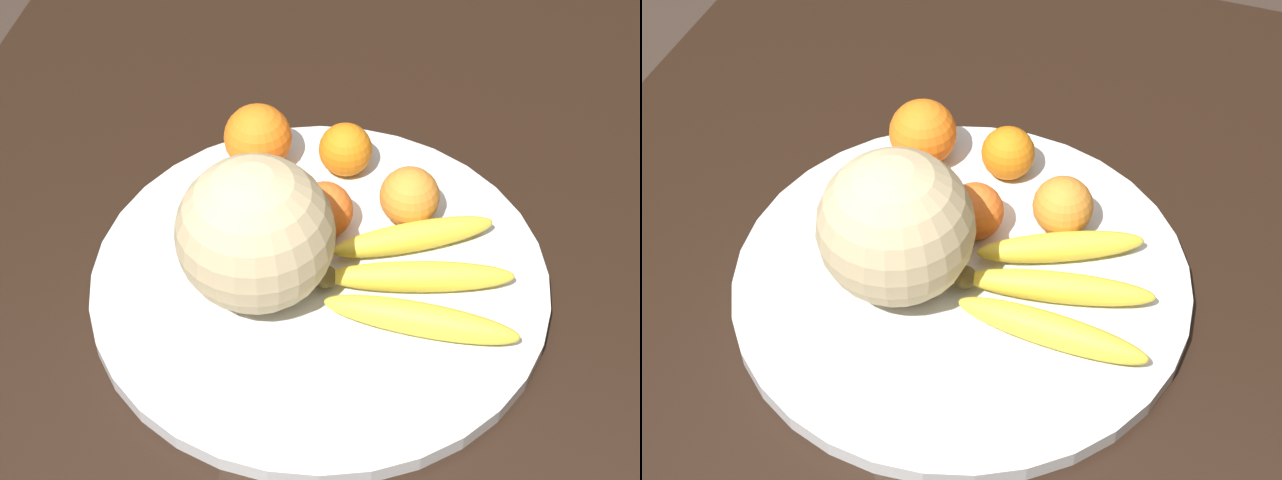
% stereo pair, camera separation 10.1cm
% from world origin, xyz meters
% --- Properties ---
extents(kitchen_table, '(1.22, 0.91, 0.71)m').
position_xyz_m(kitchen_table, '(0.00, 0.00, 0.61)').
color(kitchen_table, black).
rests_on(kitchen_table, ground_plane).
extents(fruit_bowl, '(0.45, 0.45, 0.02)m').
position_xyz_m(fruit_bowl, '(0.03, -0.02, 0.72)').
color(fruit_bowl, silver).
rests_on(fruit_bowl, kitchen_table).
extents(melon, '(0.15, 0.15, 0.15)m').
position_xyz_m(melon, '(0.00, 0.04, 0.80)').
color(melon, '#C6B284').
rests_on(melon, fruit_bowl).
extents(banana_bunch, '(0.17, 0.20, 0.03)m').
position_xyz_m(banana_bunch, '(0.02, -0.11, 0.74)').
color(banana_bunch, brown).
rests_on(banana_bunch, fruit_bowl).
extents(orange_front_left, '(0.07, 0.07, 0.07)m').
position_xyz_m(orange_front_left, '(0.17, 0.08, 0.76)').
color(orange_front_left, orange).
rests_on(orange_front_left, fruit_bowl).
extents(orange_front_right, '(0.06, 0.06, 0.06)m').
position_xyz_m(orange_front_right, '(0.09, -0.01, 0.76)').
color(orange_front_right, orange).
rests_on(orange_front_right, fruit_bowl).
extents(orange_mid_center, '(0.06, 0.06, 0.06)m').
position_xyz_m(orange_mid_center, '(0.12, -0.09, 0.76)').
color(orange_mid_center, orange).
rests_on(orange_mid_center, fruit_bowl).
extents(orange_back_left, '(0.06, 0.06, 0.06)m').
position_xyz_m(orange_back_left, '(0.18, -0.01, 0.76)').
color(orange_back_left, orange).
rests_on(orange_back_left, fruit_bowl).
extents(orange_back_right, '(0.06, 0.06, 0.06)m').
position_xyz_m(orange_back_right, '(0.10, 0.06, 0.76)').
color(orange_back_right, orange).
rests_on(orange_back_right, fruit_bowl).
extents(produce_tag, '(0.08, 0.05, 0.00)m').
position_xyz_m(produce_tag, '(0.06, 0.01, 0.73)').
color(produce_tag, white).
rests_on(produce_tag, fruit_bowl).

